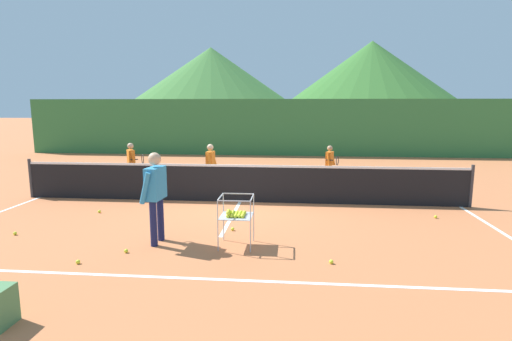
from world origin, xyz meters
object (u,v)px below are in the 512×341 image
tennis_ball_2 (331,262)px  tennis_ball_5 (15,233)px  student_2 (330,161)px  tennis_net (240,183)px  instructor (155,189)px  tennis_ball_6 (78,262)px  ball_cart (236,214)px  tennis_ball_0 (99,211)px  tennis_ball_4 (436,217)px  tennis_ball_3 (233,229)px  student_1 (211,163)px  student_0 (132,161)px  tennis_ball_1 (126,251)px

tennis_ball_2 → tennis_ball_5: 6.02m
student_2 → tennis_net: bearing=-134.8°
instructor → tennis_ball_6: bearing=-130.8°
tennis_net → tennis_ball_6: 4.76m
tennis_net → tennis_ball_2: bearing=-63.2°
ball_cart → tennis_ball_0: 4.00m
tennis_ball_0 → ball_cart: bearing=-28.5°
tennis_ball_2 → tennis_ball_4: (2.54, 2.82, 0.00)m
instructor → tennis_ball_3: bearing=33.5°
tennis_ball_5 → tennis_ball_3: bearing=9.1°
student_1 → student_0: bearing=173.0°
student_2 → instructor: bearing=-122.0°
student_2 → tennis_ball_4: size_ratio=18.12×
ball_cart → tennis_ball_1: ball_cart is taller
tennis_net → tennis_ball_3: (0.17, -2.39, -0.47)m
tennis_net → tennis_ball_2: size_ratio=168.53×
tennis_ball_3 → tennis_ball_0: bearing=162.6°
student_0 → student_1: (2.50, -0.31, 0.01)m
ball_cart → tennis_ball_1: bearing=-164.3°
tennis_ball_1 → ball_cart: bearing=15.7°
student_1 → tennis_ball_1: size_ratio=20.04×
student_2 → ball_cart: 6.14m
student_0 → tennis_ball_0: 3.12m
student_0 → ball_cart: size_ratio=1.49×
instructor → tennis_ball_6: (-0.93, -1.07, -0.96)m
tennis_net → student_1: bearing=127.8°
student_0 → tennis_ball_1: student_0 is taller
student_2 → ball_cart: bearing=-110.3°
student_1 → tennis_ball_5: size_ratio=20.04×
tennis_net → tennis_ball_0: tennis_net is taller
tennis_ball_3 → tennis_ball_6: 2.90m
student_0 → student_2: student_0 is taller
tennis_ball_0 → tennis_ball_1: bearing=-55.2°
student_2 → tennis_ball_2: student_2 is taller
tennis_ball_2 → tennis_ball_4: size_ratio=1.00×
student_0 → tennis_ball_1: 5.84m
student_0 → tennis_ball_2: student_0 is taller
instructor → student_0: bearing=116.7°
instructor → tennis_ball_2: bearing=-12.8°
tennis_ball_0 → tennis_ball_4: (7.64, 0.26, 0.00)m
ball_cart → tennis_ball_4: size_ratio=13.22×
student_0 → tennis_ball_5: (-0.44, -4.69, -0.77)m
tennis_ball_0 → student_0: bearing=97.9°
student_0 → tennis_ball_6: bearing=-75.6°
tennis_net → student_2: bearing=45.2°
student_1 → tennis_ball_4: student_1 is taller
student_0 → tennis_ball_0: student_0 is taller
instructor → tennis_ball_5: bearing=176.6°
student_0 → instructor: bearing=-63.3°
tennis_ball_5 → tennis_net: bearing=37.5°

